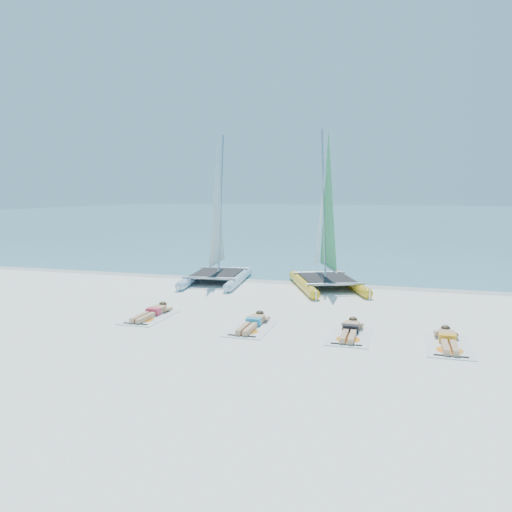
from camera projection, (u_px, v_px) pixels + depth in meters
The scene contains 13 objects.
ground at pixel (250, 314), 14.03m from camera, with size 140.00×140.00×0.00m, color white.
sea at pixel (374, 215), 73.99m from camera, with size 140.00×115.00×0.01m, color #71BCBC.
wet_sand_strip at pixel (291, 281), 19.27m from camera, with size 140.00×1.40×0.01m, color beige.
catamaran_blue at pixel (217, 237), 18.92m from camera, with size 2.51×4.48×5.84m.
catamaran_yellow at pixel (325, 235), 18.07m from camera, with size 3.56×4.80×5.92m.
towel_a at pixel (149, 317), 13.67m from camera, with size 1.00×1.85×0.02m, color white.
sunbather_a at pixel (153, 312), 13.84m from camera, with size 0.37×1.73×0.26m.
towel_b at pixel (251, 328), 12.59m from camera, with size 1.00×1.85×0.02m, color white.
sunbather_b at pixel (253, 322), 12.76m from camera, with size 0.37×1.73×0.26m.
towel_c at pixel (350, 336), 11.92m from camera, with size 1.00×1.85×0.02m, color white.
sunbather_c at pixel (351, 329), 12.09m from camera, with size 0.37×1.73×0.26m.
towel_d at pixel (448, 346), 11.12m from camera, with size 1.00×1.85×0.02m, color white.
sunbather_d at pixel (448, 339), 11.29m from camera, with size 0.37×1.73×0.26m.
Camera 1 is at (4.02, -13.10, 3.43)m, focal length 35.00 mm.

